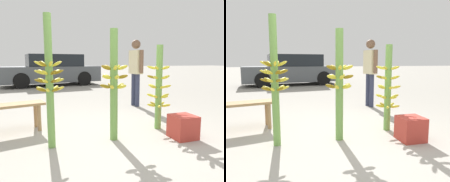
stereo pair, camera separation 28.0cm
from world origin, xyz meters
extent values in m
plane|color=#9E998E|center=(0.00, 0.00, 0.00)|extent=(80.00, 80.00, 0.00)
cylinder|color=#6B9E47|center=(-0.87, 0.20, 0.87)|extent=(0.10, 0.10, 1.74)
ellipsoid|color=gold|center=(-0.78, 0.14, 1.11)|extent=(0.15, 0.11, 0.09)
ellipsoid|color=gold|center=(-0.77, 0.24, 1.11)|extent=(0.15, 0.09, 0.09)
ellipsoid|color=gold|center=(-0.84, 0.30, 1.11)|extent=(0.08, 0.15, 0.09)
ellipsoid|color=gold|center=(-0.93, 0.29, 1.11)|extent=(0.11, 0.14, 0.09)
ellipsoid|color=gold|center=(-0.99, 0.21, 1.11)|extent=(0.15, 0.05, 0.09)
ellipsoid|color=olive|center=(-0.95, 0.12, 1.11)|extent=(0.13, 0.13, 0.09)
ellipsoid|color=gold|center=(-0.86, 0.09, 1.11)|extent=(0.05, 0.15, 0.09)
ellipsoid|color=gold|center=(-0.93, 0.10, 1.01)|extent=(0.10, 0.15, 0.08)
ellipsoid|color=olive|center=(-0.83, 0.09, 1.01)|extent=(0.09, 0.15, 0.08)
ellipsoid|color=olive|center=(-0.76, 0.17, 1.01)|extent=(0.15, 0.08, 0.08)
ellipsoid|color=gold|center=(-0.78, 0.26, 1.01)|extent=(0.14, 0.12, 0.08)
ellipsoid|color=olive|center=(-0.87, 0.31, 1.01)|extent=(0.05, 0.15, 0.08)
ellipsoid|color=gold|center=(-0.96, 0.27, 1.01)|extent=(0.14, 0.13, 0.08)
ellipsoid|color=gold|center=(-0.99, 0.18, 1.01)|extent=(0.15, 0.06, 0.08)
ellipsoid|color=olive|center=(-0.83, 0.09, 0.90)|extent=(0.09, 0.15, 0.07)
ellipsoid|color=gold|center=(-0.76, 0.17, 0.90)|extent=(0.15, 0.08, 0.07)
ellipsoid|color=gold|center=(-0.78, 0.27, 0.90)|extent=(0.14, 0.12, 0.07)
ellipsoid|color=gold|center=(-0.87, 0.31, 0.90)|extent=(0.04, 0.15, 0.07)
ellipsoid|color=gold|center=(-0.96, 0.27, 0.90)|extent=(0.14, 0.13, 0.07)
ellipsoid|color=olive|center=(-0.99, 0.18, 0.90)|extent=(0.15, 0.06, 0.07)
ellipsoid|color=gold|center=(-0.93, 0.10, 0.90)|extent=(0.10, 0.15, 0.07)
ellipsoid|color=olive|center=(-0.81, 0.10, 0.79)|extent=(0.12, 0.14, 0.08)
ellipsoid|color=gold|center=(-0.76, 0.19, 0.79)|extent=(0.15, 0.04, 0.08)
ellipsoid|color=gold|center=(-0.80, 0.28, 0.79)|extent=(0.13, 0.14, 0.08)
ellipsoid|color=gold|center=(-0.89, 0.31, 0.79)|extent=(0.06, 0.15, 0.08)
ellipsoid|color=gold|center=(-0.98, 0.25, 0.79)|extent=(0.15, 0.10, 0.08)
ellipsoid|color=olive|center=(-0.98, 0.15, 0.79)|extent=(0.15, 0.09, 0.08)
ellipsoid|color=gold|center=(-0.90, 0.09, 0.79)|extent=(0.08, 0.15, 0.08)
cylinder|color=#6B9E47|center=(0.01, 0.20, 0.80)|extent=(0.11, 0.11, 1.59)
ellipsoid|color=gold|center=(-0.01, 0.08, 1.06)|extent=(0.08, 0.17, 0.10)
ellipsoid|color=gold|center=(0.12, 0.14, 1.06)|extent=(0.16, 0.12, 0.10)
ellipsoid|color=gold|center=(0.10, 0.28, 1.06)|extent=(0.15, 0.15, 0.10)
ellipsoid|color=olive|center=(-0.04, 0.31, 1.06)|extent=(0.11, 0.17, 0.10)
ellipsoid|color=olive|center=(-0.11, 0.18, 1.06)|extent=(0.17, 0.07, 0.10)
ellipsoid|color=gold|center=(0.01, 0.07, 0.93)|extent=(0.05, 0.16, 0.08)
ellipsoid|color=olive|center=(0.13, 0.16, 0.93)|extent=(0.17, 0.10, 0.08)
ellipsoid|color=gold|center=(0.09, 0.30, 0.93)|extent=(0.14, 0.16, 0.08)
ellipsoid|color=gold|center=(-0.06, 0.30, 0.93)|extent=(0.13, 0.16, 0.08)
ellipsoid|color=gold|center=(-0.11, 0.16, 0.93)|extent=(0.17, 0.09, 0.08)
ellipsoid|color=gold|center=(0.09, 0.10, 0.79)|extent=(0.14, 0.15, 0.09)
ellipsoid|color=gold|center=(0.13, 0.25, 0.79)|extent=(0.17, 0.11, 0.09)
ellipsoid|color=olive|center=(0.00, 0.32, 0.79)|extent=(0.06, 0.16, 0.09)
ellipsoid|color=olive|center=(-0.11, 0.23, 0.79)|extent=(0.17, 0.08, 0.09)
ellipsoid|color=gold|center=(-0.05, 0.09, 0.79)|extent=(0.13, 0.16, 0.09)
cylinder|color=#6B9E47|center=(0.90, 0.44, 0.70)|extent=(0.11, 0.11, 1.41)
ellipsoid|color=gold|center=(0.80, 0.36, 1.04)|extent=(0.15, 0.13, 0.08)
ellipsoid|color=gold|center=(0.94, 0.32, 1.04)|extent=(0.10, 0.17, 0.08)
ellipsoid|color=gold|center=(1.02, 0.44, 1.04)|extent=(0.16, 0.05, 0.08)
ellipsoid|color=gold|center=(0.93, 0.56, 1.04)|extent=(0.09, 0.17, 0.08)
ellipsoid|color=gold|center=(0.79, 0.51, 1.04)|extent=(0.16, 0.13, 0.08)
ellipsoid|color=gold|center=(1.02, 0.43, 0.88)|extent=(0.16, 0.05, 0.08)
ellipsoid|color=olive|center=(0.94, 0.56, 0.88)|extent=(0.10, 0.17, 0.08)
ellipsoid|color=olive|center=(0.80, 0.52, 0.88)|extent=(0.15, 0.14, 0.08)
ellipsoid|color=gold|center=(0.79, 0.37, 0.88)|extent=(0.16, 0.12, 0.08)
ellipsoid|color=gold|center=(0.93, 0.32, 0.88)|extent=(0.08, 0.17, 0.08)
ellipsoid|color=gold|center=(0.89, 0.31, 0.73)|extent=(0.06, 0.16, 0.08)
ellipsoid|color=gold|center=(1.01, 0.39, 0.73)|extent=(0.17, 0.10, 0.08)
ellipsoid|color=gold|center=(0.98, 0.53, 0.73)|extent=(0.14, 0.15, 0.08)
ellipsoid|color=gold|center=(0.83, 0.55, 0.73)|extent=(0.12, 0.16, 0.08)
ellipsoid|color=gold|center=(0.78, 0.41, 0.73)|extent=(0.17, 0.08, 0.08)
ellipsoid|color=gold|center=(0.94, 0.56, 0.57)|extent=(0.09, 0.17, 0.08)
ellipsoid|color=gold|center=(0.80, 0.51, 0.57)|extent=(0.15, 0.13, 0.08)
ellipsoid|color=gold|center=(0.80, 0.37, 0.57)|extent=(0.16, 0.13, 0.08)
ellipsoid|color=gold|center=(0.93, 0.32, 0.57)|extent=(0.09, 0.17, 0.08)
ellipsoid|color=gold|center=(1.02, 0.44, 0.57)|extent=(0.16, 0.05, 0.08)
ellipsoid|color=gold|center=(0.99, 0.35, 0.41)|extent=(0.15, 0.14, 0.08)
ellipsoid|color=gold|center=(1.01, 0.50, 0.41)|extent=(0.16, 0.12, 0.08)
ellipsoid|color=olive|center=(0.87, 0.56, 0.41)|extent=(0.07, 0.17, 0.08)
ellipsoid|color=gold|center=(0.77, 0.45, 0.41)|extent=(0.17, 0.06, 0.08)
ellipsoid|color=gold|center=(0.85, 0.32, 0.41)|extent=(0.11, 0.16, 0.08)
cylinder|color=#2D334C|center=(1.34, 2.37, 0.41)|extent=(0.13, 0.13, 0.82)
cylinder|color=#2D334C|center=(1.37, 2.19, 0.41)|extent=(0.13, 0.13, 0.82)
cube|color=beige|center=(1.36, 2.28, 1.12)|extent=(0.23, 0.42, 0.58)
cylinder|color=brown|center=(1.32, 2.53, 1.13)|extent=(0.11, 0.11, 0.56)
cylinder|color=brown|center=(1.39, 2.04, 1.13)|extent=(0.11, 0.11, 0.56)
sphere|color=brown|center=(1.36, 2.28, 1.56)|extent=(0.22, 0.22, 0.22)
cube|color=#99754C|center=(-1.52, 1.00, 0.45)|extent=(1.25, 0.61, 0.04)
cylinder|color=#99754C|center=(-1.07, 1.24, 0.22)|extent=(0.06, 0.06, 0.43)
cylinder|color=#99754C|center=(-1.01, 0.99, 0.22)|extent=(0.06, 0.06, 0.43)
cube|color=#4C5156|center=(-0.33, 7.95, 0.54)|extent=(4.57, 2.33, 0.71)
cube|color=black|center=(-0.16, 7.97, 1.17)|extent=(2.60, 1.94, 0.55)
cylinder|color=black|center=(-1.58, 6.97, 0.33)|extent=(0.68, 0.28, 0.66)
cylinder|color=black|center=(-1.78, 8.60, 0.33)|extent=(0.68, 0.28, 0.66)
cylinder|color=black|center=(1.12, 7.30, 0.33)|extent=(0.68, 0.28, 0.66)
cylinder|color=black|center=(0.92, 8.93, 0.33)|extent=(0.68, 0.28, 0.66)
cube|color=#B2382D|center=(1.01, -0.09, 0.17)|extent=(0.35, 0.35, 0.35)
camera|label=1|loc=(-1.05, -2.71, 1.15)|focal=35.00mm
camera|label=2|loc=(-0.78, -2.79, 1.15)|focal=35.00mm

